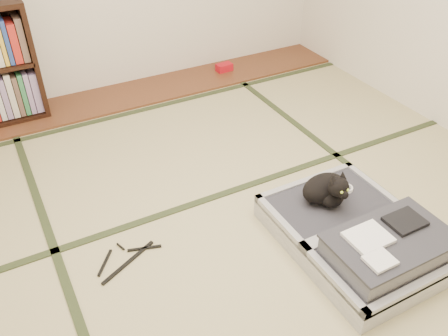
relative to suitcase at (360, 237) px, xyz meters
name	(u,v)px	position (x,y,z in m)	size (l,w,h in m)	color
floor	(245,236)	(-0.50, 0.39, -0.10)	(4.50, 4.50, 0.00)	tan
wood_strip	(130,95)	(-0.50, 2.39, -0.09)	(4.00, 0.50, 0.02)	brown
red_item	(224,67)	(0.45, 2.42, -0.05)	(0.15, 0.09, 0.07)	#B50E1A
tatami_borders	(207,189)	(-0.50, 0.88, -0.10)	(4.00, 4.50, 0.01)	#2D381E
suitcase	(360,237)	(0.00, 0.00, 0.00)	(0.72, 0.96, 0.28)	silver
cat	(327,189)	(-0.02, 0.29, 0.13)	(0.32, 0.32, 0.26)	black
cable_coil	(345,188)	(0.16, 0.33, 0.05)	(0.10, 0.10, 0.02)	white
hanger	(127,258)	(-1.17, 0.54, -0.09)	(0.38, 0.26, 0.01)	black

